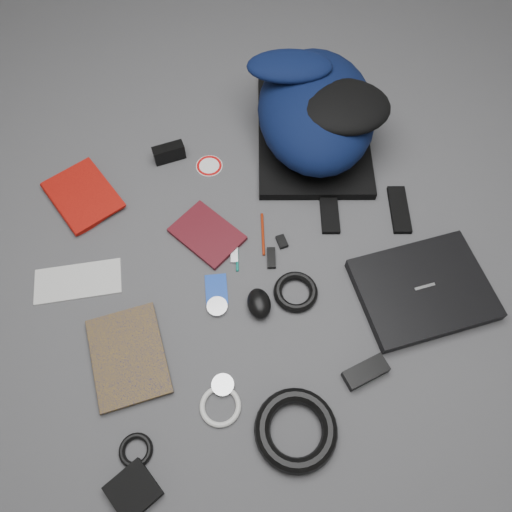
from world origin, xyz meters
name	(u,v)px	position (x,y,z in m)	size (l,w,h in m)	color
ground	(256,259)	(0.00, 0.00, 0.00)	(4.00, 4.00, 0.00)	#4F4F51
backpack	(316,110)	(0.36, 0.33, 0.11)	(0.38, 0.55, 0.23)	black
laptop	(423,289)	(0.36, -0.28, 0.02)	(0.34, 0.26, 0.03)	black
textbook_red	(57,210)	(-0.46, 0.39, 0.01)	(0.17, 0.22, 0.02)	#940C08
comic_book	(93,367)	(-0.50, -0.11, 0.01)	(0.18, 0.25, 0.02)	#9E770B
envelope	(78,281)	(-0.47, 0.14, 0.00)	(0.23, 0.11, 0.00)	silver
dvd_case	(207,234)	(-0.09, 0.13, 0.01)	(0.13, 0.19, 0.01)	#410C12
compact_camera	(169,153)	(-0.09, 0.44, 0.03)	(0.10, 0.03, 0.05)	black
sticker_disc	(209,166)	(0.01, 0.36, 0.00)	(0.08, 0.08, 0.00)	white
pen_teal	(237,251)	(-0.04, 0.05, 0.00)	(0.01, 0.01, 0.13)	#0D7B6A
pen_red	(263,234)	(0.05, 0.06, 0.00)	(0.01, 0.01, 0.14)	maroon
id_badge	(216,289)	(-0.14, -0.04, 0.00)	(0.06, 0.09, 0.00)	#1843B9
usb_black	(271,258)	(0.04, -0.02, 0.01)	(0.02, 0.06, 0.01)	black
usb_silver	(234,255)	(-0.05, 0.04, 0.00)	(0.02, 0.05, 0.01)	silver
key_fob	(282,242)	(0.09, 0.02, 0.01)	(0.02, 0.04, 0.01)	black
mouse	(259,303)	(-0.05, -0.13, 0.02)	(0.06, 0.09, 0.05)	black
headphone_left	(217,307)	(-0.15, -0.09, 0.01)	(0.06, 0.06, 0.01)	#AAAAAC
headphone_right	(223,385)	(-0.22, -0.28, 0.01)	(0.06, 0.06, 0.01)	#BDBEC0
cable_coil	(296,292)	(0.05, -0.14, 0.01)	(0.12, 0.12, 0.02)	black
power_brick	(366,372)	(0.11, -0.41, 0.01)	(0.11, 0.05, 0.03)	black
power_cord_coil	(296,430)	(-0.11, -0.45, 0.02)	(0.20, 0.20, 0.04)	black
pouch	(133,491)	(-0.50, -0.42, 0.01)	(0.10, 0.10, 0.03)	black
earbud_coil	(136,450)	(-0.46, -0.34, 0.01)	(0.08, 0.08, 0.01)	black
white_cable_coil	(220,406)	(-0.25, -0.33, 0.01)	(0.10, 0.10, 0.01)	silver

